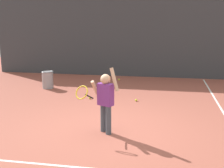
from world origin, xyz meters
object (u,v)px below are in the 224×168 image
Objects in this scene: tennis_ball_0 at (136,100)px; tennis_ball_2 at (119,79)px; ball_hopper at (48,80)px; tennis_player at (105,98)px; tennis_ball_7 at (90,98)px.

tennis_ball_0 and tennis_ball_2 have the same top height.
tennis_ball_2 is at bearing 37.49° from ball_hopper.
tennis_player reaches higher than tennis_ball_0.
ball_hopper is 8.52× the size of tennis_ball_2.
tennis_ball_2 is (2.12, 1.62, -0.26)m from ball_hopper.
ball_hopper is (-2.61, 3.42, -0.44)m from tennis_player.
ball_hopper is at bearing 148.41° from tennis_ball_7.
tennis_ball_2 is 1.00× the size of tennis_ball_7.
tennis_player is 20.46× the size of tennis_ball_0.
tennis_player reaches higher than ball_hopper.
tennis_ball_2 is (-0.90, 2.66, 0.00)m from tennis_ball_0.
tennis_player is at bearing -84.40° from tennis_ball_2.
tennis_player reaches higher than tennis_ball_7.
tennis_player is 5.12m from tennis_ball_2.
ball_hopper is at bearing -142.51° from tennis_ball_2.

